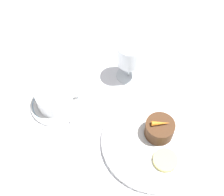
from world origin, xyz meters
TOP-DOWN VIEW (x-y plane):
  - ground_plane at (0.00, 0.00)m, footprint 3.00×3.00m
  - dinner_plate at (-0.02, -0.03)m, footprint 0.27×0.27m
  - saucer at (-0.24, 0.15)m, footprint 0.14×0.14m
  - coffee_cup at (-0.24, 0.15)m, footprint 0.12×0.10m
  - spoon at (-0.20, 0.15)m, footprint 0.03×0.11m
  - wine_glass at (-0.02, 0.20)m, footprint 0.07×0.07m
  - fork at (0.16, 0.00)m, footprint 0.05×0.20m
  - dessert_cake at (-0.00, -0.01)m, footprint 0.07×0.07m
  - carrot_garnish at (-0.00, -0.01)m, footprint 0.05×0.02m
  - pineapple_slice at (-0.01, -0.09)m, footprint 0.06×0.06m

SIDE VIEW (x-z plane):
  - ground_plane at x=0.00m, z-range 0.00..0.00m
  - fork at x=0.16m, z-range 0.00..0.01m
  - saucer at x=-0.24m, z-range 0.00..0.01m
  - dinner_plate at x=-0.02m, z-range 0.00..0.02m
  - spoon at x=-0.20m, z-range 0.01..0.01m
  - pineapple_slice at x=-0.01m, z-range 0.01..0.02m
  - dessert_cake at x=0.00m, z-range 0.01..0.06m
  - coffee_cup at x=-0.24m, z-range 0.01..0.07m
  - carrot_garnish at x=0.00m, z-range 0.06..0.07m
  - wine_glass at x=-0.02m, z-range 0.02..0.15m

